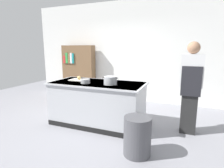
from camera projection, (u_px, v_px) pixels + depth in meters
ground_plane at (98, 123)px, 3.96m from camera, size 10.00×10.00×0.00m
back_wall at (128, 52)px, 5.58m from camera, size 6.40×0.12×3.00m
counter_island at (98, 103)px, 3.87m from camera, size 1.98×0.98×0.90m
cutting_board at (79, 80)px, 4.03m from camera, size 0.40×0.28×0.02m
onion at (79, 78)px, 4.00m from camera, size 0.08×0.08×0.08m
stock_pot at (110, 80)px, 3.55m from camera, size 0.32×0.26×0.16m
mixing_bowl at (85, 81)px, 3.68m from camera, size 0.19×0.19×0.09m
trash_bin at (137, 136)px, 2.73m from camera, size 0.41×0.41×0.60m
person_chef at (191, 86)px, 3.35m from camera, size 0.38×0.25×1.72m
bookshelf at (79, 71)px, 6.01m from camera, size 1.10×0.31×1.70m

